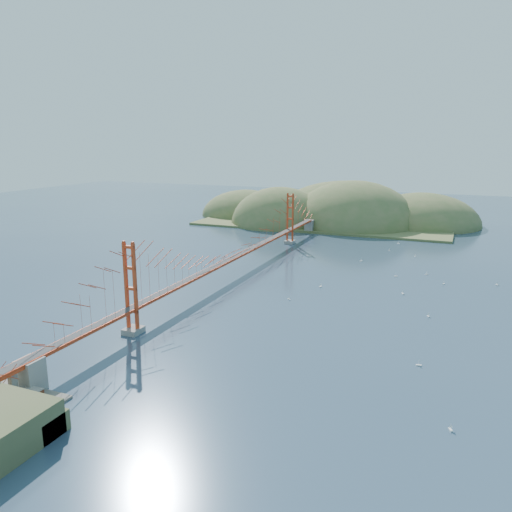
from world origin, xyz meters
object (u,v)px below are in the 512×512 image
at_px(fort, 20,394).
at_px(sailboat_2, 419,364).
at_px(bridge, 235,236).
at_px(sailboat_1, 428,316).

distance_m(fort, sailboat_2, 39.88).
height_order(bridge, sailboat_2, bridge).
bearing_deg(sailboat_1, sailboat_2, -89.31).
bearing_deg(fort, sailboat_1, 49.07).
bearing_deg(sailboat_2, bridge, 142.28).
bearing_deg(bridge, sailboat_2, -37.72).
distance_m(fort, sailboat_1, 50.58).
bearing_deg(sailboat_2, fort, -146.71).
bearing_deg(bridge, fort, -89.52).
distance_m(bridge, sailboat_1, 35.60).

